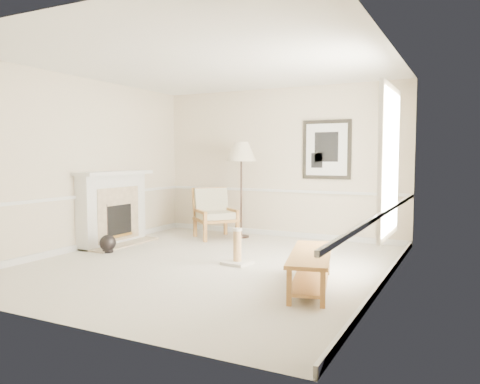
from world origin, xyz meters
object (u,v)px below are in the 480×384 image
armchair (214,211)px  bench (311,264)px  floor_lamp (241,154)px  scratching_post (237,253)px  floor_vase (108,244)px

armchair → bench: 3.80m
floor_lamp → bench: (2.32, -2.79, -1.32)m
scratching_post → armchair: bearing=128.4°
floor_vase → bench: floor_vase is taller
armchair → bench: bearing=-91.4°
floor_vase → armchair: (0.83, 2.04, 0.37)m
bench → armchair: bearing=137.6°
bench → floor_vase: bearing=171.9°
floor_vase → armchair: bearing=67.8°
floor_vase → scratching_post: (2.28, 0.22, 0.02)m
floor_vase → floor_lamp: floor_lamp is taller
floor_vase → armchair: 2.23m
floor_lamp → bench: floor_lamp is taller
floor_vase → floor_lamp: (1.31, 2.28, 1.47)m
floor_vase → scratching_post: floor_vase is taller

